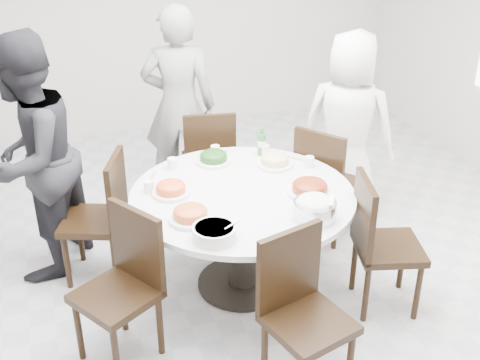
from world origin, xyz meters
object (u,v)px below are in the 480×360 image
object	(u,v)px
diner_left	(31,159)
beverage_bottle	(262,141)
chair_n	(208,159)
soup_bowl	(214,233)
dining_table	(242,240)
diner_middle	(179,106)
chair_s	(309,320)
chair_ne	(328,181)
chair_sw	(115,293)
diner_right	(348,127)
chair_nw	(93,218)
chair_se	(389,245)
rice_bowl	(315,210)

from	to	relation	value
diner_left	beverage_bottle	world-z (taller)	diner_left
chair_n	soup_bowl	world-z (taller)	chair_n
dining_table	diner_left	size ratio (longest dim) A/B	0.85
dining_table	soup_bowl	distance (m)	0.72
dining_table	diner_middle	distance (m)	1.53
chair_n	chair_s	distance (m)	2.16
chair_ne	soup_bowl	size ratio (longest dim) A/B	3.69
chair_sw	diner_left	world-z (taller)	diner_left
chair_ne	diner_right	bearing A→B (deg)	-83.02
diner_middle	beverage_bottle	distance (m)	1.01
dining_table	chair_s	bearing A→B (deg)	-88.28
chair_n	diner_right	xyz separation A→B (m)	(1.07, -0.43, 0.32)
chair_sw	beverage_bottle	world-z (taller)	beverage_bottle
chair_nw	soup_bowl	bearing A→B (deg)	54.32
chair_sw	diner_left	xyz separation A→B (m)	(-0.37, 1.13, 0.41)
chair_se	chair_n	bearing A→B (deg)	39.96
diner_middle	soup_bowl	size ratio (longest dim) A/B	6.73
chair_nw	soup_bowl	xyz separation A→B (m)	(0.61, -0.95, 0.31)
chair_se	diner_middle	distance (m)	2.20
chair_se	soup_bowl	distance (m)	1.22
chair_se	diner_right	xyz separation A→B (m)	(0.32, 1.22, 0.32)
chair_n	beverage_bottle	size ratio (longest dim) A/B	4.38
dining_table	chair_nw	size ratio (longest dim) A/B	1.58
chair_ne	rice_bowl	size ratio (longest dim) A/B	3.58
chair_s	diner_right	xyz separation A→B (m)	(1.13, 1.73, 0.32)
chair_n	beverage_bottle	xyz separation A→B (m)	(0.25, -0.62, 0.38)
chair_n	rice_bowl	bearing A→B (deg)	107.86
chair_nw	chair_sw	bearing A→B (deg)	22.85
dining_table	chair_s	distance (m)	1.02
chair_sw	soup_bowl	size ratio (longest dim) A/B	3.69
diner_middle	diner_left	bearing A→B (deg)	50.67
chair_n	chair_s	bearing A→B (deg)	98.48
chair_sw	rice_bowl	bearing A→B (deg)	57.58
diner_left	chair_ne	bearing A→B (deg)	116.49
diner_middle	diner_left	distance (m)	1.45
rice_bowl	beverage_bottle	bearing A→B (deg)	88.47
diner_middle	diner_right	bearing A→B (deg)	167.86
beverage_bottle	dining_table	bearing A→B (deg)	-122.60
soup_bowl	beverage_bottle	world-z (taller)	beverage_bottle
chair_nw	diner_right	distance (m)	2.15
chair_sw	diner_left	bearing A→B (deg)	166.93
chair_ne	diner_middle	size ratio (longest dim) A/B	0.55
dining_table	chair_se	distance (m)	0.99
beverage_bottle	chair_ne	bearing A→B (deg)	-8.13
chair_nw	diner_left	world-z (taller)	diner_left
rice_bowl	diner_middle	bearing A→B (deg)	101.25
dining_table	chair_nw	distance (m)	1.07
dining_table	chair_s	world-z (taller)	chair_s
chair_ne	diner_right	distance (m)	0.50
chair_nw	chair_s	size ratio (longest dim) A/B	1.00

